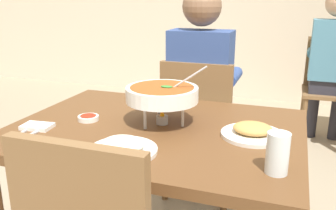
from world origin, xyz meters
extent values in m
cube|color=brown|center=(0.00, 0.00, 0.72)|extent=(1.18, 0.88, 0.04)
cylinder|color=brown|center=(-0.53, 0.38, 0.35)|extent=(0.07, 0.07, 0.70)
cylinder|color=brown|center=(0.53, 0.38, 0.35)|extent=(0.07, 0.07, 0.70)
cube|color=brown|center=(0.00, 0.82, 0.43)|extent=(0.44, 0.44, 0.03)
cube|color=brown|center=(0.00, 0.62, 0.68)|extent=(0.42, 0.04, 0.45)
cylinder|color=brown|center=(0.19, 1.01, 0.21)|extent=(0.04, 0.04, 0.42)
cylinder|color=brown|center=(-0.19, 1.01, 0.21)|extent=(0.04, 0.04, 0.42)
cylinder|color=brown|center=(0.19, 0.63, 0.21)|extent=(0.04, 0.04, 0.42)
cylinder|color=brown|center=(-0.19, 0.63, 0.21)|extent=(0.04, 0.04, 0.42)
cylinder|color=#2D2D38|center=(0.10, 0.84, 0.23)|extent=(0.10, 0.10, 0.45)
cylinder|color=#2D2D38|center=(-0.10, 0.84, 0.23)|extent=(0.10, 0.10, 0.45)
cube|color=#2D2D38|center=(0.00, 0.80, 0.51)|extent=(0.32, 0.32, 0.12)
cube|color=#334C8C|center=(0.00, 0.72, 0.82)|extent=(0.36, 0.20, 0.50)
sphere|color=#846047|center=(0.00, 0.72, 1.20)|extent=(0.22, 0.22, 0.22)
cylinder|color=#334C8C|center=(0.16, 0.92, 0.77)|extent=(0.08, 0.28, 0.08)
cylinder|color=#334C8C|center=(-0.16, 0.92, 0.77)|extent=(0.08, 0.28, 0.08)
cylinder|color=silver|center=(0.10, 0.04, 0.79)|extent=(0.01, 0.01, 0.10)
cylinder|color=silver|center=(-0.03, 0.12, 0.79)|extent=(0.01, 0.01, 0.10)
cylinder|color=silver|center=(-0.03, -0.04, 0.79)|extent=(0.01, 0.01, 0.10)
torus|color=silver|center=(0.01, 0.04, 0.84)|extent=(0.21, 0.21, 0.01)
cylinder|color=#B2B2B7|center=(0.01, 0.04, 0.76)|extent=(0.05, 0.05, 0.04)
cone|color=orange|center=(0.01, 0.04, 0.79)|extent=(0.02, 0.02, 0.04)
cylinder|color=white|center=(0.01, 0.04, 0.87)|extent=(0.30, 0.30, 0.06)
cylinder|color=#994C1E|center=(0.01, 0.04, 0.89)|extent=(0.26, 0.26, 0.01)
ellipsoid|color=#388433|center=(0.03, 0.04, 0.90)|extent=(0.05, 0.03, 0.01)
cylinder|color=silver|center=(0.10, 0.06, 0.93)|extent=(0.18, 0.01, 0.13)
cylinder|color=white|center=(-0.01, -0.28, 0.75)|extent=(0.24, 0.24, 0.01)
ellipsoid|color=white|center=(-0.01, -0.28, 0.77)|extent=(0.15, 0.13, 0.04)
cylinder|color=white|center=(0.39, 0.02, 0.75)|extent=(0.24, 0.24, 0.01)
ellipsoid|color=tan|center=(0.39, 0.02, 0.77)|extent=(0.15, 0.13, 0.04)
cylinder|color=white|center=(-0.31, -0.02, 0.75)|extent=(0.09, 0.09, 0.02)
cylinder|color=maroon|center=(-0.31, -0.02, 0.76)|extent=(0.07, 0.07, 0.01)
cube|color=white|center=(-0.45, -0.18, 0.75)|extent=(0.13, 0.09, 0.02)
cube|color=silver|center=(-0.47, -0.23, 0.74)|extent=(0.04, 0.17, 0.01)
cube|color=silver|center=(-0.42, -0.23, 0.74)|extent=(0.02, 0.17, 0.01)
cylinder|color=silver|center=(0.49, -0.26, 0.80)|extent=(0.07, 0.07, 0.13)
cylinder|color=orange|center=(0.49, -0.26, 0.78)|extent=(0.06, 0.06, 0.08)
cube|color=brown|center=(0.82, 2.07, 0.43)|extent=(0.45, 0.45, 0.03)
cube|color=brown|center=(0.82, 2.27, 0.68)|extent=(0.42, 0.05, 0.45)
cylinder|color=brown|center=(0.64, 1.87, 0.21)|extent=(0.04, 0.04, 0.42)
cylinder|color=brown|center=(0.63, 2.25, 0.21)|extent=(0.04, 0.04, 0.42)
cylinder|color=#2D2D38|center=(0.91, 2.11, 0.23)|extent=(0.10, 0.10, 0.45)
cylinder|color=#2D2D38|center=(0.71, 2.11, 0.23)|extent=(0.10, 0.10, 0.45)
cube|color=#2D2D38|center=(0.81, 2.07, 0.51)|extent=(0.32, 0.32, 0.12)
cube|color=teal|center=(0.81, 1.99, 0.82)|extent=(0.36, 0.20, 0.50)
cylinder|color=teal|center=(0.65, 2.19, 0.77)|extent=(0.08, 0.28, 0.08)
camera|label=1|loc=(0.52, -1.32, 1.26)|focal=38.99mm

